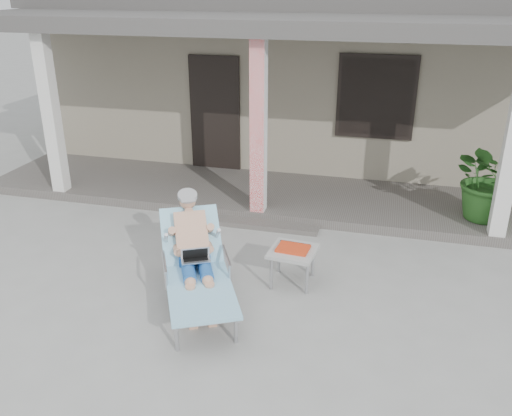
# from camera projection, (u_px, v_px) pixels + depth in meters

# --- Properties ---
(ground) EXTENTS (60.00, 60.00, 0.00)m
(ground) POSITION_uv_depth(u_px,v_px,m) (215.00, 287.00, 6.68)
(ground) COLOR #9E9E99
(ground) RESTS_ON ground
(house) EXTENTS (10.40, 5.40, 3.30)m
(house) POSITION_uv_depth(u_px,v_px,m) (308.00, 70.00, 11.82)
(house) COLOR gray
(house) RESTS_ON ground
(porch_deck) EXTENTS (10.00, 2.00, 0.15)m
(porch_deck) POSITION_uv_depth(u_px,v_px,m) (271.00, 195.00, 9.32)
(porch_deck) COLOR #605B56
(porch_deck) RESTS_ON ground
(porch_overhang) EXTENTS (10.00, 2.30, 2.85)m
(porch_overhang) POSITION_uv_depth(u_px,v_px,m) (272.00, 30.00, 8.22)
(porch_overhang) COLOR silver
(porch_overhang) RESTS_ON porch_deck
(porch_step) EXTENTS (2.00, 0.30, 0.07)m
(porch_step) POSITION_uv_depth(u_px,v_px,m) (254.00, 224.00, 8.31)
(porch_step) COLOR #605B56
(porch_step) RESTS_ON ground
(lounger) EXTENTS (1.44, 1.93, 1.22)m
(lounger) POSITION_uv_depth(u_px,v_px,m) (194.00, 243.00, 6.12)
(lounger) COLOR #B7B7BC
(lounger) RESTS_ON ground
(side_table) EXTENTS (0.59, 0.59, 0.49)m
(side_table) POSITION_uv_depth(u_px,v_px,m) (293.00, 253.00, 6.62)
(side_table) COLOR #AAAAA6
(side_table) RESTS_ON ground
(potted_palm) EXTENTS (1.45, 1.36, 1.29)m
(potted_palm) POSITION_uv_depth(u_px,v_px,m) (491.00, 178.00, 7.99)
(potted_palm) COLOR #26591E
(potted_palm) RESTS_ON porch_deck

